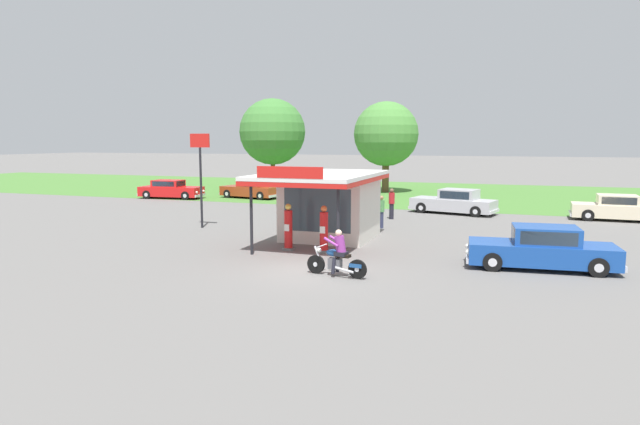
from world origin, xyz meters
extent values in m
plane|color=slate|center=(0.00, 0.00, 0.00)|extent=(300.00, 300.00, 0.00)
cube|color=#477A33|center=(0.00, 30.00, 0.00)|extent=(120.00, 24.00, 0.01)
cube|color=silver|center=(-1.53, 6.35, 1.47)|extent=(3.79, 3.75, 2.94)
cube|color=#384C56|center=(-1.53, 4.50, 1.53)|extent=(3.04, 0.05, 1.88)
cube|color=silver|center=(-1.53, 4.95, 3.02)|extent=(4.49, 7.06, 0.16)
cube|color=red|center=(-1.53, 4.95, 2.84)|extent=(4.49, 7.06, 0.18)
cube|color=red|center=(-1.53, 1.45, 3.32)|extent=(2.66, 0.08, 0.44)
cylinder|color=black|center=(0.27, 1.82, 1.47)|extent=(0.12, 0.12, 2.94)
cylinder|color=black|center=(-3.32, 1.82, 1.47)|extent=(0.12, 0.12, 2.94)
cube|color=slate|center=(-2.30, 3.15, 0.05)|extent=(0.44, 0.44, 0.10)
cylinder|color=red|center=(-2.30, 3.15, 0.88)|extent=(0.34, 0.34, 1.55)
cube|color=white|center=(-2.30, 2.97, 0.96)|extent=(0.22, 0.02, 0.28)
sphere|color=#EACC4C|center=(-2.30, 3.15, 1.79)|extent=(0.26, 0.26, 0.26)
cube|color=slate|center=(-0.75, 3.15, 0.05)|extent=(0.44, 0.44, 0.10)
cylinder|color=red|center=(-0.75, 3.15, 0.87)|extent=(0.34, 0.34, 1.54)
cube|color=white|center=(-0.75, 2.97, 0.95)|extent=(0.22, 0.02, 0.28)
sphere|color=orange|center=(-0.75, 3.15, 1.78)|extent=(0.26, 0.26, 0.26)
cylinder|color=black|center=(0.16, -0.29, 0.32)|extent=(0.65, 0.20, 0.64)
cylinder|color=silver|center=(0.16, -0.29, 0.32)|extent=(0.18, 0.14, 0.16)
cylinder|color=black|center=(1.70, -0.54, 0.32)|extent=(0.65, 0.20, 0.64)
cylinder|color=silver|center=(1.70, -0.54, 0.32)|extent=(0.18, 0.14, 0.16)
ellipsoid|color=#1E4C8C|center=(0.83, -0.40, 0.78)|extent=(0.59, 0.33, 0.24)
cube|color=#59595E|center=(0.88, -0.41, 0.42)|extent=(0.47, 0.31, 0.36)
cube|color=black|center=(1.18, -0.46, 0.72)|extent=(0.52, 0.33, 0.10)
cylinder|color=silver|center=(0.26, -0.31, 0.60)|extent=(0.38, 0.13, 0.71)
cylinder|color=silver|center=(0.38, -0.33, 0.98)|extent=(0.15, 0.70, 0.04)
sphere|color=silver|center=(0.28, -0.31, 0.82)|extent=(0.16, 0.16, 0.16)
cube|color=#1E4C8C|center=(1.65, -0.53, 0.44)|extent=(0.46, 0.25, 0.12)
cylinder|color=silver|center=(1.25, -0.61, 0.28)|extent=(0.71, 0.19, 0.18)
cube|color=black|center=(1.11, -0.45, 0.78)|extent=(0.45, 0.40, 0.14)
cylinder|color=black|center=(0.88, -0.57, 0.38)|extent=(0.16, 0.25, 0.56)
cylinder|color=black|center=(0.94, -0.26, 0.38)|extent=(0.16, 0.25, 0.56)
cylinder|color=#8C338C|center=(1.07, -0.44, 1.09)|extent=(0.46, 0.38, 0.60)
sphere|color=beige|center=(1.01, -0.43, 1.47)|extent=(0.22, 0.22, 0.22)
cylinder|color=#8C338C|center=(0.80, -0.60, 1.18)|extent=(0.54, 0.17, 0.31)
cylinder|color=#8C338C|center=(0.86, -0.20, 1.18)|extent=(0.54, 0.17, 0.31)
cube|color=#19479E|center=(7.41, 3.02, 0.54)|extent=(5.08, 2.24, 0.73)
cube|color=#19479E|center=(7.53, 3.03, 1.21)|extent=(2.29, 1.77, 0.61)
cube|color=#283847|center=(6.47, 2.94, 1.21)|extent=(0.17, 1.41, 0.49)
cube|color=#283847|center=(7.60, 2.26, 1.21)|extent=(1.83, 0.19, 0.46)
cube|color=#283847|center=(7.46, 3.81, 1.21)|extent=(1.83, 0.19, 0.46)
cube|color=silver|center=(4.93, 2.80, 0.30)|extent=(0.27, 1.72, 0.18)
cube|color=silver|center=(9.90, 3.25, 0.30)|extent=(0.27, 1.72, 0.18)
sphere|color=white|center=(4.97, 2.22, 0.58)|extent=(0.18, 0.18, 0.18)
sphere|color=white|center=(4.86, 3.37, 0.58)|extent=(0.18, 0.18, 0.18)
cylinder|color=black|center=(5.82, 2.03, 0.33)|extent=(0.68, 0.26, 0.66)
cylinder|color=silver|center=(5.82, 2.03, 0.33)|extent=(0.32, 0.25, 0.30)
cylinder|color=black|center=(5.67, 3.71, 0.33)|extent=(0.68, 0.26, 0.66)
cylinder|color=silver|center=(5.67, 3.71, 0.33)|extent=(0.32, 0.25, 0.30)
cylinder|color=black|center=(9.16, 2.33, 0.33)|extent=(0.68, 0.26, 0.66)
cylinder|color=silver|center=(9.16, 2.33, 0.33)|extent=(0.32, 0.25, 0.30)
cylinder|color=black|center=(9.01, 4.01, 0.33)|extent=(0.68, 0.26, 0.66)
cylinder|color=silver|center=(9.01, 4.01, 0.33)|extent=(0.32, 0.25, 0.30)
cube|color=#993819|center=(-13.18, 21.28, 0.54)|extent=(4.96, 2.62, 0.73)
cube|color=#993819|center=(-12.96, 21.24, 1.16)|extent=(2.28, 1.93, 0.51)
cube|color=#283847|center=(-13.95, 21.41, 1.16)|extent=(0.29, 1.41, 0.41)
cube|color=#283847|center=(-13.10, 20.46, 1.16)|extent=(1.71, 0.33, 0.39)
cube|color=#283847|center=(-12.83, 22.01, 1.16)|extent=(1.71, 0.33, 0.39)
cube|color=silver|center=(-15.53, 21.70, 0.30)|extent=(0.42, 1.73, 0.18)
cube|color=silver|center=(-10.83, 20.86, 0.30)|extent=(0.42, 1.73, 0.18)
sphere|color=white|center=(-15.65, 21.12, 0.58)|extent=(0.18, 0.18, 0.18)
sphere|color=white|center=(-15.44, 22.27, 0.58)|extent=(0.18, 0.18, 0.18)
cylinder|color=black|center=(-14.91, 20.72, 0.33)|extent=(0.68, 0.31, 0.66)
cylinder|color=silver|center=(-14.91, 20.72, 0.33)|extent=(0.33, 0.27, 0.30)
cylinder|color=black|center=(-14.61, 22.40, 0.33)|extent=(0.68, 0.31, 0.66)
cylinder|color=silver|center=(-14.61, 22.40, 0.33)|extent=(0.33, 0.27, 0.30)
cylinder|color=black|center=(-11.75, 20.16, 0.33)|extent=(0.68, 0.31, 0.66)
cylinder|color=silver|center=(-11.75, 20.16, 0.33)|extent=(0.33, 0.27, 0.30)
cylinder|color=black|center=(-11.46, 21.83, 0.33)|extent=(0.68, 0.31, 0.66)
cylinder|color=silver|center=(-11.46, 21.83, 0.33)|extent=(0.33, 0.27, 0.30)
cube|color=beige|center=(12.19, 17.14, 0.55)|extent=(5.26, 2.02, 0.74)
cube|color=beige|center=(11.94, 17.15, 1.19)|extent=(2.10, 1.68, 0.55)
cube|color=#283847|center=(12.95, 17.11, 1.19)|extent=(0.09, 1.43, 0.44)
cube|color=#283847|center=(11.97, 17.94, 1.19)|extent=(1.74, 0.09, 0.42)
cube|color=#283847|center=(11.91, 16.36, 1.19)|extent=(1.74, 0.09, 0.42)
cube|color=silver|center=(9.57, 17.23, 0.30)|extent=(0.18, 1.74, 0.18)
cylinder|color=black|center=(10.46, 18.06, 0.33)|extent=(0.67, 0.22, 0.66)
cylinder|color=silver|center=(10.46, 18.06, 0.33)|extent=(0.30, 0.23, 0.30)
cylinder|color=black|center=(10.40, 16.35, 0.33)|extent=(0.67, 0.22, 0.66)
cylinder|color=silver|center=(10.40, 16.35, 0.33)|extent=(0.30, 0.23, 0.30)
cube|color=#B7B7BC|center=(2.88, 17.19, 0.55)|extent=(5.35, 3.04, 0.73)
cube|color=#B7B7BC|center=(3.23, 17.10, 1.22)|extent=(2.49, 2.13, 0.61)
cube|color=#283847|center=(2.20, 17.35, 1.22)|extent=(0.39, 1.45, 0.49)
cube|color=#283847|center=(3.03, 16.30, 1.22)|extent=(1.79, 0.46, 0.47)
cube|color=#283847|center=(3.42, 17.90, 1.22)|extent=(1.79, 0.46, 0.47)
cube|color=silver|center=(0.40, 17.79, 0.30)|extent=(0.55, 1.78, 0.18)
cube|color=silver|center=(5.36, 16.58, 0.30)|extent=(0.55, 1.78, 0.18)
sphere|color=white|center=(0.24, 17.21, 0.58)|extent=(0.18, 0.18, 0.18)
sphere|color=white|center=(0.53, 18.38, 0.58)|extent=(0.18, 0.18, 0.18)
cylinder|color=black|center=(1.00, 16.73, 0.33)|extent=(0.69, 0.35, 0.66)
cylinder|color=silver|center=(1.00, 16.73, 0.33)|extent=(0.34, 0.28, 0.30)
cylinder|color=black|center=(1.42, 18.46, 0.33)|extent=(0.69, 0.35, 0.66)
cylinder|color=silver|center=(1.42, 18.46, 0.33)|extent=(0.34, 0.28, 0.30)
cylinder|color=black|center=(4.33, 15.91, 0.33)|extent=(0.69, 0.35, 0.66)
cylinder|color=silver|center=(4.33, 15.91, 0.33)|extent=(0.34, 0.28, 0.30)
cylinder|color=black|center=(4.76, 17.64, 0.33)|extent=(0.69, 0.35, 0.66)
cylinder|color=silver|center=(4.76, 17.64, 0.33)|extent=(0.34, 0.28, 0.30)
cube|color=#7AC6D1|center=(-5.29, 19.59, 0.57)|extent=(5.23, 2.24, 0.78)
cube|color=#7AC6D1|center=(-5.54, 19.61, 1.24)|extent=(2.21, 1.78, 0.56)
cube|color=#283847|center=(-4.52, 19.53, 1.24)|extent=(0.16, 1.43, 0.45)
cube|color=#283847|center=(-5.48, 20.40, 1.24)|extent=(1.77, 0.17, 0.42)
cube|color=#283847|center=(-5.60, 18.82, 1.24)|extent=(1.77, 0.17, 0.42)
cube|color=silver|center=(-2.71, 19.38, 0.30)|extent=(0.26, 1.75, 0.18)
cube|color=silver|center=(-7.86, 19.80, 0.30)|extent=(0.26, 1.75, 0.18)
sphere|color=white|center=(-2.66, 19.97, 0.61)|extent=(0.18, 0.18, 0.18)
sphere|color=white|center=(-2.75, 18.80, 0.61)|extent=(0.18, 0.18, 0.18)
cylinder|color=black|center=(-3.49, 20.31, 0.33)|extent=(0.67, 0.25, 0.66)
cylinder|color=silver|center=(-3.49, 20.31, 0.33)|extent=(0.31, 0.24, 0.30)
cylinder|color=black|center=(-3.63, 18.60, 0.33)|extent=(0.67, 0.25, 0.66)
cylinder|color=silver|center=(-3.63, 18.60, 0.33)|extent=(0.31, 0.24, 0.30)
cylinder|color=black|center=(-6.95, 20.59, 0.33)|extent=(0.67, 0.25, 0.66)
cylinder|color=silver|center=(-6.95, 20.59, 0.33)|extent=(0.31, 0.24, 0.30)
cylinder|color=black|center=(-7.08, 18.87, 0.33)|extent=(0.67, 0.25, 0.66)
cylinder|color=silver|center=(-7.08, 18.87, 0.33)|extent=(0.31, 0.24, 0.30)
cube|color=red|center=(-18.90, 18.97, 0.55)|extent=(5.00, 2.25, 0.74)
cube|color=red|center=(-19.14, 18.95, 1.18)|extent=(2.32, 1.78, 0.51)
cube|color=#283847|center=(-18.07, 19.05, 1.18)|extent=(0.17, 1.40, 0.41)
cube|color=#283847|center=(-19.21, 19.72, 1.18)|extent=(1.85, 0.21, 0.39)
cube|color=#283847|center=(-19.07, 18.18, 1.18)|extent=(1.85, 0.21, 0.39)
cube|color=silver|center=(-16.45, 19.21, 0.30)|extent=(0.28, 1.71, 0.18)
cube|color=silver|center=(-21.34, 18.74, 0.30)|extent=(0.28, 1.71, 0.18)
sphere|color=white|center=(-16.50, 19.78, 0.59)|extent=(0.18, 0.18, 0.18)
sphere|color=white|center=(-16.39, 18.63, 0.59)|extent=(0.18, 0.18, 0.18)
cylinder|color=black|center=(-17.34, 19.97, 0.33)|extent=(0.68, 0.26, 0.66)
cylinder|color=silver|center=(-17.34, 19.97, 0.33)|extent=(0.32, 0.25, 0.30)
cylinder|color=black|center=(-17.18, 18.29, 0.33)|extent=(0.68, 0.26, 0.66)
cylinder|color=silver|center=(-17.18, 18.29, 0.33)|extent=(0.32, 0.25, 0.30)
cylinder|color=black|center=(-20.62, 19.65, 0.33)|extent=(0.68, 0.26, 0.66)
cylinder|color=silver|center=(-20.62, 19.65, 0.33)|extent=(0.32, 0.25, 0.30)
cylinder|color=black|center=(-20.46, 17.98, 0.33)|extent=(0.68, 0.26, 0.66)
cylinder|color=silver|center=(-20.46, 17.98, 0.33)|extent=(0.32, 0.25, 0.30)
cylinder|color=#2D3351|center=(0.00, 9.99, 0.43)|extent=(0.26, 0.26, 0.86)
cylinder|color=#4C8C4C|center=(0.00, 9.99, 1.16)|extent=(0.34, 0.34, 0.61)
sphere|color=#9E704C|center=(0.00, 9.99, 1.58)|extent=(0.23, 0.23, 0.23)
cylinder|color=black|center=(-0.20, 13.47, 0.45)|extent=(0.26, 0.26, 0.89)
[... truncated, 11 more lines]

